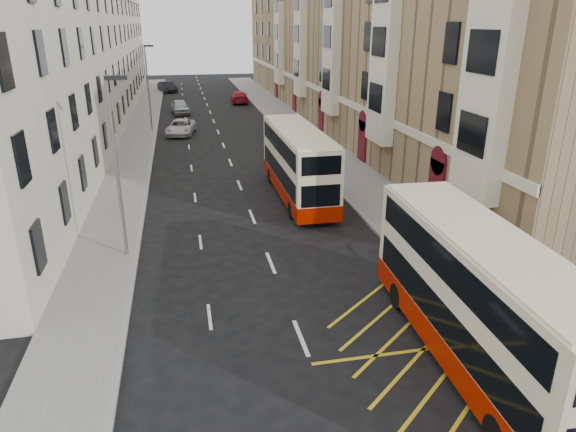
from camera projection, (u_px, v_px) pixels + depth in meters
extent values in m
plane|color=black|center=(334.00, 420.00, 14.01)|extent=(200.00, 200.00, 0.00)
cube|color=slate|center=(323.00, 151.00, 42.97)|extent=(4.00, 120.00, 0.15)
cube|color=slate|center=(132.00, 160.00, 40.01)|extent=(3.00, 120.00, 0.15)
cube|color=gray|center=(300.00, 152.00, 42.58)|extent=(0.25, 120.00, 0.15)
cube|color=gray|center=(152.00, 159.00, 40.29)|extent=(0.25, 120.00, 0.15)
cube|color=#9B7E5A|center=(349.00, 48.00, 55.85)|extent=(10.00, 79.00, 15.00)
cube|color=silver|center=(304.00, 82.00, 56.13)|extent=(0.18, 79.00, 0.50)
cube|color=silver|center=(487.00, 88.00, 22.34)|extent=(0.80, 3.20, 10.00)
cube|color=silver|center=(383.00, 66.00, 33.32)|extent=(0.80, 3.20, 10.00)
cube|color=silver|center=(331.00, 55.00, 44.31)|extent=(0.80, 3.20, 10.00)
cube|color=silver|center=(300.00, 48.00, 55.29)|extent=(0.80, 3.20, 10.00)
cube|color=silver|center=(279.00, 44.00, 66.27)|extent=(0.80, 3.20, 10.00)
cube|color=#530C18|center=(436.00, 187.00, 28.12)|extent=(0.20, 1.60, 3.00)
cube|color=#530C18|center=(363.00, 141.00, 39.10)|extent=(0.20, 1.60, 3.00)
cube|color=#530C18|center=(321.00, 114.00, 50.08)|extent=(0.20, 1.60, 3.00)
cube|color=#530C18|center=(295.00, 98.00, 61.06)|extent=(0.20, 1.60, 3.00)
cube|color=#530C18|center=(276.00, 86.00, 72.04)|extent=(0.20, 1.60, 3.00)
cube|color=silver|center=(74.00, 61.00, 50.76)|extent=(9.00, 79.00, 13.00)
cube|color=black|center=(542.00, 309.00, 16.68)|extent=(0.08, 0.08, 2.60)
cube|color=black|center=(576.00, 305.00, 16.92)|extent=(0.08, 0.08, 2.60)
cylinder|color=red|center=(492.00, 325.00, 17.26)|extent=(0.06, 0.06, 1.00)
cylinder|color=red|center=(445.00, 280.00, 20.24)|extent=(0.06, 0.06, 1.00)
cylinder|color=red|center=(410.00, 247.00, 23.21)|extent=(0.06, 0.06, 1.00)
cube|color=red|center=(446.00, 269.00, 20.07)|extent=(0.05, 6.50, 0.06)
cube|color=red|center=(445.00, 279.00, 20.22)|extent=(0.05, 6.50, 0.06)
cylinder|color=gray|center=(117.00, 170.00, 22.30)|extent=(0.16, 0.16, 8.00)
cube|color=black|center=(116.00, 78.00, 20.99)|extent=(0.90, 0.18, 0.18)
cylinder|color=gray|center=(148.00, 88.00, 49.75)|extent=(0.16, 0.16, 8.00)
cube|color=black|center=(149.00, 46.00, 48.44)|extent=(0.90, 0.18, 0.18)
cube|color=beige|center=(479.00, 298.00, 15.64)|extent=(2.99, 11.06, 3.94)
cube|color=#9A1100|center=(472.00, 340.00, 16.18)|extent=(3.02, 11.09, 0.90)
cube|color=black|center=(476.00, 311.00, 15.81)|extent=(2.99, 10.19, 1.10)
cube|color=black|center=(484.00, 262.00, 15.21)|extent=(2.99, 10.19, 1.00)
cube|color=beige|center=(488.00, 237.00, 14.93)|extent=(2.87, 10.62, 0.12)
cube|color=black|center=(410.00, 240.00, 20.83)|extent=(2.12, 0.18, 1.30)
cube|color=black|center=(414.00, 192.00, 20.11)|extent=(1.75, 0.16, 0.45)
cylinder|color=black|center=(398.00, 296.00, 19.36)|extent=(0.32, 1.01, 1.00)
cylinder|color=black|center=(454.00, 291.00, 19.69)|extent=(0.32, 1.01, 1.00)
cube|color=beige|center=(298.00, 162.00, 30.97)|extent=(2.45, 10.69, 3.84)
cube|color=#9A1100|center=(298.00, 185.00, 31.49)|extent=(2.48, 10.72, 0.87)
cube|color=black|center=(298.00, 169.00, 31.13)|extent=(2.49, 9.84, 1.07)
cube|color=black|center=(298.00, 143.00, 30.55)|extent=(2.49, 9.84, 0.97)
cube|color=beige|center=(298.00, 130.00, 30.27)|extent=(2.36, 10.26, 0.12)
cube|color=black|center=(281.00, 149.00, 35.99)|extent=(2.06, 0.08, 1.26)
cube|color=black|center=(281.00, 120.00, 35.28)|extent=(1.70, 0.08, 0.44)
cube|color=black|center=(321.00, 196.00, 26.24)|extent=(2.06, 0.08, 1.17)
cylinder|color=black|center=(271.00, 176.00, 34.52)|extent=(0.27, 0.97, 0.97)
cylinder|color=black|center=(302.00, 174.00, 34.94)|extent=(0.27, 0.97, 0.97)
cylinder|color=black|center=(292.00, 210.00, 28.26)|extent=(0.27, 0.97, 0.97)
cylinder|color=black|center=(330.00, 207.00, 28.67)|extent=(0.27, 0.97, 0.97)
imported|color=black|center=(560.00, 377.00, 14.30)|extent=(0.56, 0.37, 1.53)
imported|color=black|center=(545.00, 311.00, 17.33)|extent=(1.08, 1.01, 1.78)
imported|color=black|center=(462.00, 284.00, 19.16)|extent=(1.07, 0.65, 1.71)
imported|color=silver|center=(181.00, 127.00, 49.18)|extent=(3.19, 5.39, 1.40)
imported|color=#9B9EA3|center=(180.00, 107.00, 60.29)|extent=(2.46, 4.88, 1.59)
imported|color=black|center=(167.00, 87.00, 78.96)|extent=(3.22, 5.05, 1.57)
imported|color=maroon|center=(239.00, 97.00, 68.35)|extent=(2.45, 5.47, 1.56)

